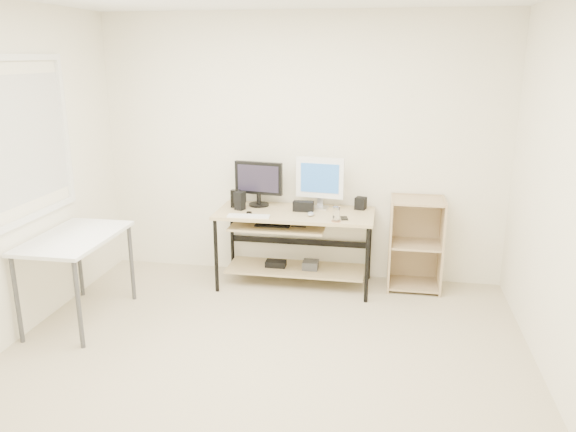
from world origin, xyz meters
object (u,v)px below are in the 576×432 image
at_px(side_table, 75,245).
at_px(audio_controller, 236,199).
at_px(shelf_unit, 415,243).
at_px(desk, 292,233).
at_px(white_imac, 320,179).
at_px(black_monitor, 259,181).

relative_size(side_table, audio_controller, 5.71).
xyz_separation_m(side_table, shelf_unit, (2.83, 1.22, -0.22)).
distance_m(desk, audio_controller, 0.65).
distance_m(desk, shelf_unit, 1.19).
bearing_deg(white_imac, desk, -137.96).
bearing_deg(black_monitor, desk, -15.72).
height_order(shelf_unit, black_monitor, black_monitor).
distance_m(shelf_unit, white_imac, 1.10).
relative_size(black_monitor, white_imac, 0.96).
relative_size(desk, shelf_unit, 1.67).
bearing_deg(side_table, white_imac, 32.97).
relative_size(shelf_unit, white_imac, 1.80).
distance_m(black_monitor, white_imac, 0.61).
relative_size(side_table, black_monitor, 2.07).
bearing_deg(shelf_unit, side_table, -156.67).
bearing_deg(desk, black_monitor, 156.59).
distance_m(black_monitor, audio_controller, 0.28).
relative_size(black_monitor, audio_controller, 2.76).
distance_m(side_table, audio_controller, 1.56).
bearing_deg(white_imac, black_monitor, -171.98).
xyz_separation_m(desk, black_monitor, (-0.36, 0.16, 0.46)).
height_order(black_monitor, white_imac, white_imac).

